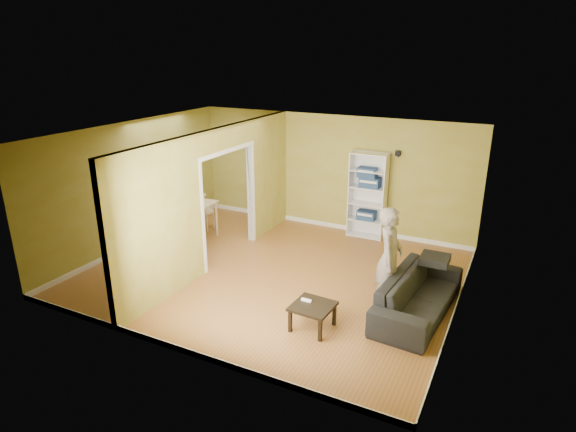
{
  "coord_description": "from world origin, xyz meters",
  "views": [
    {
      "loc": [
        3.88,
        -7.11,
        3.99
      ],
      "look_at": [
        0.2,
        0.2,
        1.1
      ],
      "focal_mm": 30.0,
      "sensor_mm": 36.0,
      "label": 1
    }
  ],
  "objects_px": {
    "person": "(390,250)",
    "chair_far": "(205,210)",
    "bookshelf": "(368,195)",
    "chair_left": "(158,209)",
    "chair_near": "(168,227)",
    "sofa": "(419,289)",
    "coffee_table": "(313,309)",
    "dining_table": "(183,206)"
  },
  "relations": [
    {
      "from": "bookshelf",
      "to": "coffee_table",
      "type": "distance_m",
      "value": 4.04
    },
    {
      "from": "bookshelf",
      "to": "chair_near",
      "type": "relative_size",
      "value": 2.11
    },
    {
      "from": "person",
      "to": "dining_table",
      "type": "relative_size",
      "value": 1.53
    },
    {
      "from": "person",
      "to": "chair_left",
      "type": "distance_m",
      "value": 5.64
    },
    {
      "from": "person",
      "to": "chair_far",
      "type": "distance_m",
      "value": 4.97
    },
    {
      "from": "sofa",
      "to": "dining_table",
      "type": "xyz_separation_m",
      "value": [
        -5.31,
        0.94,
        0.3
      ]
    },
    {
      "from": "sofa",
      "to": "person",
      "type": "distance_m",
      "value": 0.75
    },
    {
      "from": "chair_left",
      "to": "chair_far",
      "type": "height_order",
      "value": "chair_left"
    },
    {
      "from": "dining_table",
      "to": "chair_left",
      "type": "bearing_deg",
      "value": 178.97
    },
    {
      "from": "chair_near",
      "to": "chair_far",
      "type": "relative_size",
      "value": 0.98
    },
    {
      "from": "chair_left",
      "to": "coffee_table",
      "type": "bearing_deg",
      "value": 81.27
    },
    {
      "from": "chair_near",
      "to": "sofa",
      "type": "bearing_deg",
      "value": -7.76
    },
    {
      "from": "bookshelf",
      "to": "chair_far",
      "type": "bearing_deg",
      "value": -159.72
    },
    {
      "from": "person",
      "to": "bookshelf",
      "type": "height_order",
      "value": "person"
    },
    {
      "from": "bookshelf",
      "to": "sofa",
      "type": "bearing_deg",
      "value": -58.11
    },
    {
      "from": "bookshelf",
      "to": "chair_far",
      "type": "xyz_separation_m",
      "value": [
        -3.45,
        -1.27,
        -0.49
      ]
    },
    {
      "from": "sofa",
      "to": "chair_left",
      "type": "bearing_deg",
      "value": 85.59
    },
    {
      "from": "sofa",
      "to": "dining_table",
      "type": "relative_size",
      "value": 1.72
    },
    {
      "from": "person",
      "to": "chair_left",
      "type": "bearing_deg",
      "value": 74.48
    },
    {
      "from": "chair_far",
      "to": "chair_left",
      "type": "bearing_deg",
      "value": 31.86
    },
    {
      "from": "chair_far",
      "to": "dining_table",
      "type": "bearing_deg",
      "value": 76.56
    },
    {
      "from": "bookshelf",
      "to": "dining_table",
      "type": "bearing_deg",
      "value": -152.14
    },
    {
      "from": "person",
      "to": "coffee_table",
      "type": "relative_size",
      "value": 3.35
    },
    {
      "from": "sofa",
      "to": "coffee_table",
      "type": "xyz_separation_m",
      "value": [
        -1.3,
        -1.15,
        -0.09
      ]
    },
    {
      "from": "coffee_table",
      "to": "chair_near",
      "type": "relative_size",
      "value": 0.66
    },
    {
      "from": "person",
      "to": "coffee_table",
      "type": "bearing_deg",
      "value": 139.74
    },
    {
      "from": "person",
      "to": "chair_near",
      "type": "xyz_separation_m",
      "value": [
        -4.76,
        0.32,
        -0.54
      ]
    },
    {
      "from": "chair_left",
      "to": "chair_near",
      "type": "xyz_separation_m",
      "value": [
        0.79,
        -0.62,
        -0.08
      ]
    },
    {
      "from": "chair_left",
      "to": "chair_far",
      "type": "distance_m",
      "value": 1.03
    },
    {
      "from": "sofa",
      "to": "chair_near",
      "type": "height_order",
      "value": "chair_near"
    },
    {
      "from": "coffee_table",
      "to": "chair_far",
      "type": "relative_size",
      "value": 0.64
    },
    {
      "from": "coffee_table",
      "to": "chair_left",
      "type": "height_order",
      "value": "chair_left"
    },
    {
      "from": "bookshelf",
      "to": "chair_left",
      "type": "xyz_separation_m",
      "value": [
        -4.29,
        -1.87,
        -0.42
      ]
    },
    {
      "from": "sofa",
      "to": "chair_near",
      "type": "xyz_separation_m",
      "value": [
        -5.26,
        0.34,
        0.02
      ]
    },
    {
      "from": "sofa",
      "to": "chair_left",
      "type": "distance_m",
      "value": 6.12
    },
    {
      "from": "sofa",
      "to": "person",
      "type": "bearing_deg",
      "value": 92.78
    },
    {
      "from": "bookshelf",
      "to": "chair_left",
      "type": "height_order",
      "value": "bookshelf"
    },
    {
      "from": "sofa",
      "to": "person",
      "type": "relative_size",
      "value": 1.13
    },
    {
      "from": "person",
      "to": "chair_near",
      "type": "relative_size",
      "value": 2.21
    },
    {
      "from": "coffee_table",
      "to": "chair_near",
      "type": "distance_m",
      "value": 4.23
    },
    {
      "from": "bookshelf",
      "to": "chair_far",
      "type": "relative_size",
      "value": 2.07
    },
    {
      "from": "sofa",
      "to": "dining_table",
      "type": "height_order",
      "value": "sofa"
    }
  ]
}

